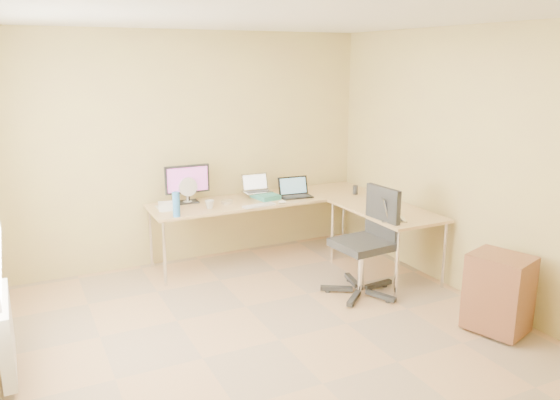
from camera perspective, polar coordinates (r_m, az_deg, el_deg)
name	(u,v)px	position (r m, az deg, el deg)	size (l,w,h in m)	color
floor	(279,340)	(4.80, -0.09, -14.19)	(4.50, 4.50, 0.00)	tan
ceiling	(279,15)	(4.23, -0.10, 18.52)	(4.50, 4.50, 0.00)	white
wall_back	(192,149)	(6.39, -9.06, 5.23)	(4.50, 4.50, 0.00)	tan
wall_front	(510,297)	(2.60, 22.59, -9.19)	(4.50, 4.50, 0.00)	tan
wall_right	(479,167)	(5.56, 19.74, 3.22)	(4.50, 4.50, 0.00)	tan
desk_main	(265,228)	(6.49, -1.54, -2.94)	(2.65, 0.70, 0.73)	tan
desk_return	(385,241)	(6.15, 10.73, -4.18)	(0.70, 1.30, 0.73)	tan
monitor	(187,184)	(6.23, -9.50, 1.65)	(0.50, 0.16, 0.43)	black
book_stack	(265,196)	(6.38, -1.52, 0.41)	(0.23, 0.32, 0.05)	#308073
laptop_center	(257,184)	(6.43, -2.36, 1.69)	(0.32, 0.25, 0.21)	#BDBDBD
laptop_black	(296,187)	(6.42, 1.64, 1.30)	(0.36, 0.27, 0.23)	black
keyboard	(259,205)	(6.04, -2.17, -0.56)	(0.37, 0.10, 0.02)	silver
mouse	(282,202)	(6.16, 0.24, -0.19)	(0.09, 0.06, 0.03)	white
mug	(210,204)	(5.98, -7.25, -0.45)	(0.10, 0.10, 0.09)	beige
cd_stack	(227,202)	(6.19, -5.48, -0.19)	(0.13, 0.13, 0.03)	silver
water_bottle	(176,204)	(5.71, -10.62, -0.43)	(0.07, 0.07, 0.26)	#367DCE
papers	(167,208)	(6.09, -11.50, -0.80)	(0.20, 0.29, 0.01)	silver
white_box	(169,206)	(6.02, -11.37, -0.61)	(0.21, 0.16, 0.08)	white
desk_fan	(187,191)	(6.23, -9.53, 0.92)	(0.21, 0.21, 0.27)	silver
black_cup	(355,190)	(6.63, 7.75, 1.04)	(0.06, 0.06, 0.11)	#262626
laptop_return	(393,210)	(5.62, 11.52, -1.06)	(0.23, 0.29, 0.19)	#ABABAB
office_chair	(362,246)	(5.53, 8.42, -4.72)	(0.65, 0.65, 1.08)	#272727
cabinet	(499,293)	(5.13, 21.57, -8.85)	(0.39, 0.48, 0.67)	#A66948
radiator	(6,333)	(4.62, -26.38, -12.14)	(0.09, 0.80, 0.55)	white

